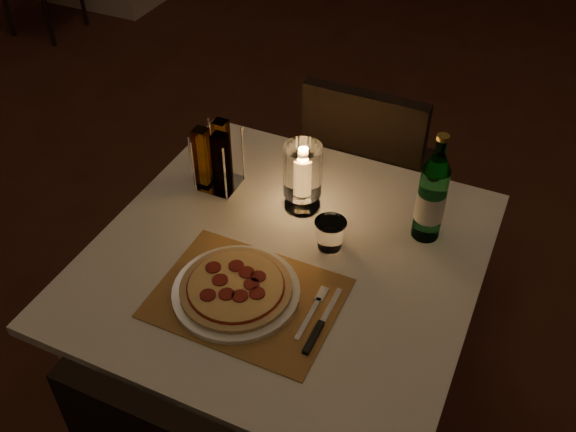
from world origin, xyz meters
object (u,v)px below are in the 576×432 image
at_px(pizza, 236,287).
at_px(chair_far, 368,166).
at_px(plate, 236,292).
at_px(water_bottle, 432,197).
at_px(tumbler, 330,234).
at_px(hurricane_candle, 303,173).
at_px(main_table, 285,340).

bearing_deg(pizza, chair_far, 86.79).
bearing_deg(plate, water_bottle, 48.36).
relative_size(chair_far, tumbler, 10.46).
relative_size(tumbler, water_bottle, 0.26).
bearing_deg(tumbler, plate, -119.40).
bearing_deg(hurricane_candle, tumbler, -42.16).
xyz_separation_m(water_bottle, hurricane_candle, (-0.36, -0.03, -0.01)).
distance_m(main_table, pizza, 0.44).
height_order(main_table, chair_far, chair_far).
bearing_deg(hurricane_candle, chair_far, 85.75).
bearing_deg(pizza, tumbler, 60.57).
distance_m(pizza, tumbler, 0.30).
distance_m(water_bottle, hurricane_candle, 0.36).
xyz_separation_m(chair_far, pizza, (-0.05, -0.89, 0.22)).
distance_m(tumbler, hurricane_candle, 0.20).
distance_m(plate, water_bottle, 0.57).
distance_m(main_table, water_bottle, 0.63).
distance_m(tumbler, water_bottle, 0.28).
relative_size(main_table, chair_far, 1.11).
distance_m(main_table, plate, 0.42).
bearing_deg(main_table, water_bottle, 36.29).
bearing_deg(pizza, plate, -64.03).
height_order(main_table, plate, plate).
relative_size(plate, tumbler, 3.72).
relative_size(chair_far, plate, 2.81).
xyz_separation_m(tumbler, hurricane_candle, (-0.13, 0.12, 0.08)).
bearing_deg(hurricane_candle, pizza, -91.79).
height_order(chair_far, plate, chair_far).
relative_size(chair_far, hurricane_candle, 4.32).
relative_size(chair_far, water_bottle, 2.76).
bearing_deg(main_table, pizza, -105.57).
xyz_separation_m(chair_far, plate, (-0.05, -0.89, 0.20)).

